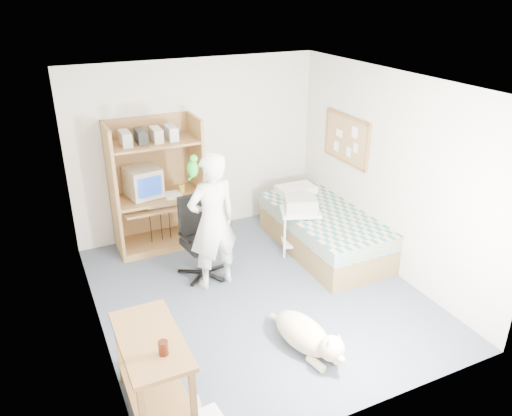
# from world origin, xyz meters

# --- Properties ---
(floor) EXTENTS (4.00, 4.00, 0.00)m
(floor) POSITION_xyz_m (0.00, 0.00, 0.00)
(floor) COLOR #454D5D
(floor) RESTS_ON ground
(wall_back) EXTENTS (3.60, 0.02, 2.50)m
(wall_back) POSITION_xyz_m (0.00, 2.00, 1.25)
(wall_back) COLOR beige
(wall_back) RESTS_ON floor
(wall_right) EXTENTS (0.02, 4.00, 2.50)m
(wall_right) POSITION_xyz_m (1.80, 0.00, 1.25)
(wall_right) COLOR beige
(wall_right) RESTS_ON floor
(wall_left) EXTENTS (0.02, 4.00, 2.50)m
(wall_left) POSITION_xyz_m (-1.80, 0.00, 1.25)
(wall_left) COLOR beige
(wall_left) RESTS_ON floor
(ceiling) EXTENTS (3.60, 4.00, 0.02)m
(ceiling) POSITION_xyz_m (0.00, 0.00, 2.50)
(ceiling) COLOR white
(ceiling) RESTS_ON wall_back
(computer_hutch) EXTENTS (1.20, 0.63, 1.80)m
(computer_hutch) POSITION_xyz_m (-0.70, 1.74, 0.82)
(computer_hutch) COLOR brown
(computer_hutch) RESTS_ON floor
(bed) EXTENTS (1.02, 2.02, 0.66)m
(bed) POSITION_xyz_m (1.30, 0.62, 0.29)
(bed) COLOR brown
(bed) RESTS_ON floor
(side_desk) EXTENTS (0.50, 1.00, 0.75)m
(side_desk) POSITION_xyz_m (-1.55, -1.20, 0.49)
(side_desk) COLOR brown
(side_desk) RESTS_ON floor
(corkboard) EXTENTS (0.04, 0.94, 0.66)m
(corkboard) POSITION_xyz_m (1.77, 0.90, 1.45)
(corkboard) COLOR #9A6D45
(corkboard) RESTS_ON wall_right
(office_chair) EXTENTS (0.58, 0.58, 1.02)m
(office_chair) POSITION_xyz_m (-0.44, 0.74, 0.36)
(office_chair) COLOR black
(office_chair) RESTS_ON floor
(person) EXTENTS (0.67, 0.48, 1.70)m
(person) POSITION_xyz_m (-0.38, 0.43, 0.85)
(person) COLOR silver
(person) RESTS_ON floor
(parrot) EXTENTS (0.12, 0.22, 0.34)m
(parrot) POSITION_xyz_m (-0.58, 0.45, 1.55)
(parrot) COLOR #148D1F
(parrot) RESTS_ON person
(dog) EXTENTS (0.49, 1.09, 0.41)m
(dog) POSITION_xyz_m (0.02, -1.11, 0.18)
(dog) COLOR beige
(dog) RESTS_ON floor
(printer_cart) EXTENTS (0.64, 0.58, 0.62)m
(printer_cart) POSITION_xyz_m (0.97, 0.70, 0.41)
(printer_cart) COLOR white
(printer_cart) RESTS_ON floor
(printer) EXTENTS (0.51, 0.45, 0.18)m
(printer) POSITION_xyz_m (0.97, 0.70, 0.71)
(printer) COLOR #A8A8A3
(printer) RESTS_ON printer_cart
(crt_monitor) EXTENTS (0.48, 0.50, 0.39)m
(crt_monitor) POSITION_xyz_m (-0.87, 1.75, 0.97)
(crt_monitor) COLOR beige
(crt_monitor) RESTS_ON computer_hutch
(keyboard) EXTENTS (0.46, 0.18, 0.03)m
(keyboard) POSITION_xyz_m (-0.66, 1.58, 0.67)
(keyboard) COLOR beige
(keyboard) RESTS_ON computer_hutch
(pencil_cup) EXTENTS (0.08, 0.08, 0.12)m
(pencil_cup) POSITION_xyz_m (-0.37, 1.65, 0.82)
(pencil_cup) COLOR gold
(pencil_cup) RESTS_ON computer_hutch
(drink_glass) EXTENTS (0.08, 0.08, 0.12)m
(drink_glass) POSITION_xyz_m (-1.50, -1.43, 0.81)
(drink_glass) COLOR #3E150A
(drink_glass) RESTS_ON side_desk
(floor_box_b) EXTENTS (0.21, 0.24, 0.08)m
(floor_box_b) POSITION_xyz_m (-1.30, -1.40, 0.04)
(floor_box_b) COLOR #B8B7B3
(floor_box_b) RESTS_ON floor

